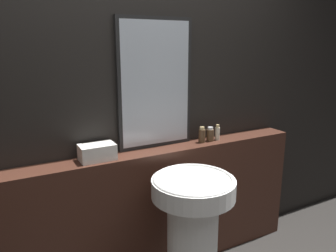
# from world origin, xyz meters

# --- Properties ---
(wall_back) EXTENTS (8.00, 0.06, 2.50)m
(wall_back) POSITION_xyz_m (0.00, 1.23, 1.25)
(wall_back) COLOR black
(wall_back) RESTS_ON ground_plane
(vanity_counter) EXTENTS (2.41, 0.20, 0.93)m
(vanity_counter) POSITION_xyz_m (0.00, 1.10, 0.47)
(vanity_counter) COLOR #422319
(vanity_counter) RESTS_ON ground_plane
(pedestal_sink) EXTENTS (0.51, 0.51, 0.87)m
(pedestal_sink) POSITION_xyz_m (0.07, 0.68, 0.51)
(pedestal_sink) COLOR white
(pedestal_sink) RESTS_ON ground_plane
(mirror) EXTENTS (0.56, 0.03, 0.90)m
(mirror) POSITION_xyz_m (0.07, 1.18, 1.38)
(mirror) COLOR black
(mirror) RESTS_ON vanity_counter
(towel_stack) EXTENTS (0.22, 0.14, 0.10)m
(towel_stack) POSITION_xyz_m (-0.39, 1.10, 0.98)
(towel_stack) COLOR silver
(towel_stack) RESTS_ON vanity_counter
(shampoo_bottle) EXTENTS (0.05, 0.05, 0.12)m
(shampoo_bottle) POSITION_xyz_m (0.41, 1.10, 0.99)
(shampoo_bottle) COLOR #4C3823
(shampoo_bottle) RESTS_ON vanity_counter
(conditioner_bottle) EXTENTS (0.06, 0.06, 0.11)m
(conditioner_bottle) POSITION_xyz_m (0.49, 1.10, 0.98)
(conditioner_bottle) COLOR #4C3823
(conditioner_bottle) RESTS_ON vanity_counter
(lotion_bottle) EXTENTS (0.04, 0.04, 0.12)m
(lotion_bottle) POSITION_xyz_m (0.56, 1.10, 0.99)
(lotion_bottle) COLOR beige
(lotion_bottle) RESTS_ON vanity_counter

